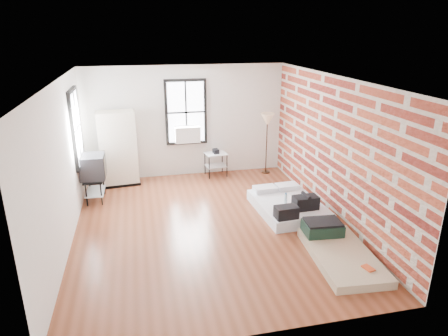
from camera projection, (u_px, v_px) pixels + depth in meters
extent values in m
plane|color=#5F2D19|center=(208.00, 226.00, 7.75)|extent=(6.00, 6.00, 0.00)
cube|color=silver|center=(186.00, 122.00, 10.05)|extent=(5.00, 0.01, 2.80)
cube|color=silver|center=(254.00, 236.00, 4.52)|extent=(5.00, 0.01, 2.80)
cube|color=silver|center=(62.00, 167.00, 6.78)|extent=(0.01, 6.00, 2.80)
cube|color=#993C24|center=(333.00, 149.00, 7.80)|extent=(0.02, 6.00, 2.80)
cube|color=white|center=(206.00, 79.00, 6.82)|extent=(5.00, 6.00, 0.01)
cube|color=white|center=(186.00, 112.00, 9.92)|extent=(0.90, 0.02, 1.50)
cube|color=black|center=(166.00, 113.00, 9.84)|extent=(0.07, 0.08, 1.64)
cube|color=black|center=(205.00, 111.00, 10.04)|extent=(0.07, 0.08, 1.64)
cube|color=black|center=(185.00, 80.00, 9.68)|extent=(0.90, 0.08, 0.07)
cube|color=black|center=(187.00, 142.00, 10.20)|extent=(0.90, 0.08, 0.07)
cube|color=black|center=(186.00, 112.00, 9.91)|extent=(0.04, 0.02, 1.50)
cube|color=black|center=(186.00, 112.00, 9.91)|extent=(0.90, 0.02, 0.04)
cube|color=white|center=(187.00, 134.00, 9.99)|extent=(0.62, 0.30, 0.40)
cube|color=white|center=(77.00, 128.00, 8.36)|extent=(0.02, 0.90, 1.50)
cube|color=black|center=(73.00, 134.00, 7.91)|extent=(0.08, 0.07, 1.64)
cube|color=black|center=(79.00, 123.00, 8.81)|extent=(0.08, 0.07, 1.64)
cube|color=black|center=(71.00, 90.00, 8.10)|extent=(0.08, 0.90, 0.07)
cube|color=black|center=(80.00, 163.00, 8.62)|extent=(0.08, 0.90, 0.07)
cube|color=black|center=(77.00, 128.00, 8.37)|extent=(0.02, 0.04, 1.50)
cube|color=black|center=(77.00, 128.00, 8.37)|extent=(0.02, 0.90, 0.04)
cube|color=white|center=(288.00, 207.00, 8.32)|extent=(1.34, 1.76, 0.22)
cube|color=white|center=(265.00, 189.00, 8.81)|extent=(0.51, 0.34, 0.11)
cube|color=white|center=(287.00, 186.00, 8.94)|extent=(0.51, 0.34, 0.11)
cube|color=black|center=(306.00, 202.00, 7.92)|extent=(0.50, 0.31, 0.27)
cylinder|color=black|center=(306.00, 195.00, 7.87)|extent=(0.09, 0.32, 0.07)
cube|color=black|center=(286.00, 212.00, 7.55)|extent=(0.44, 0.29, 0.23)
cylinder|color=silver|center=(286.00, 199.00, 8.19)|extent=(0.06, 0.06, 0.20)
cylinder|color=#1862A9|center=(286.00, 194.00, 8.15)|extent=(0.03, 0.03, 0.03)
cube|color=#BFB08A|center=(342.00, 256.00, 6.60)|extent=(1.08, 1.86, 0.14)
cube|color=black|center=(322.00, 228.00, 7.15)|extent=(0.70, 0.52, 0.21)
cube|color=black|center=(323.00, 222.00, 7.11)|extent=(0.65, 0.48, 0.04)
cube|color=#D04821|center=(368.00, 268.00, 6.11)|extent=(0.16, 0.21, 0.02)
cube|color=black|center=(121.00, 183.00, 9.84)|extent=(0.95, 0.60, 0.06)
cube|color=white|center=(118.00, 147.00, 9.54)|extent=(0.91, 0.56, 1.75)
cylinder|color=black|center=(209.00, 168.00, 10.06)|extent=(0.02, 0.02, 0.60)
cylinder|color=black|center=(227.00, 166.00, 10.21)|extent=(0.02, 0.02, 0.60)
cylinder|color=black|center=(205.00, 163.00, 10.39)|extent=(0.02, 0.02, 0.60)
cylinder|color=black|center=(222.00, 161.00, 10.54)|extent=(0.02, 0.02, 0.60)
cube|color=silver|center=(216.00, 154.00, 10.20)|extent=(0.59, 0.50, 0.02)
cube|color=silver|center=(216.00, 166.00, 10.31)|extent=(0.57, 0.47, 0.02)
cube|color=black|center=(216.00, 151.00, 10.18)|extent=(0.15, 0.21, 0.11)
cylinder|color=black|center=(266.00, 172.00, 10.60)|extent=(0.23, 0.23, 0.03)
cylinder|color=black|center=(266.00, 147.00, 10.37)|extent=(0.03, 0.03, 1.37)
cone|color=tan|center=(267.00, 119.00, 10.13)|extent=(0.34, 0.34, 0.30)
cylinder|color=black|center=(86.00, 195.00, 8.53)|extent=(0.03, 0.03, 0.51)
cylinder|color=black|center=(101.00, 194.00, 8.58)|extent=(0.03, 0.03, 0.51)
cylinder|color=black|center=(90.00, 185.00, 9.10)|extent=(0.03, 0.03, 0.51)
cylinder|color=black|center=(104.00, 184.00, 9.16)|extent=(0.03, 0.03, 0.51)
cube|color=black|center=(94.00, 178.00, 8.76)|extent=(0.42, 0.75, 0.03)
cube|color=silver|center=(96.00, 191.00, 8.86)|extent=(0.40, 0.73, 0.02)
cube|color=black|center=(93.00, 167.00, 8.67)|extent=(0.53, 0.61, 0.51)
cube|color=black|center=(105.00, 166.00, 8.71)|extent=(0.03, 0.49, 0.41)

